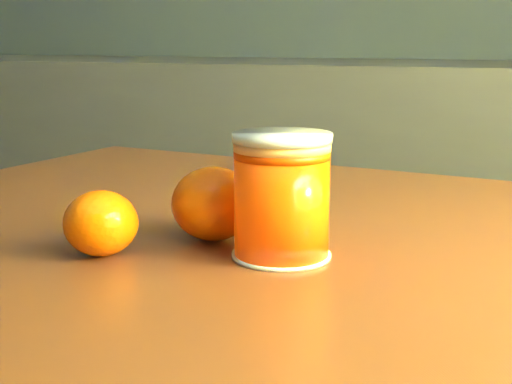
% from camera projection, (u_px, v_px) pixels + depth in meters
% --- Properties ---
extents(kitchen_counter, '(3.15, 0.60, 0.90)m').
position_uv_depth(kitchen_counter, '(152.00, 210.00, 2.16)').
color(kitchen_counter, '#444448').
rests_on(kitchen_counter, ground).
extents(table, '(1.12, 0.84, 0.79)m').
position_uv_depth(table, '(324.00, 357.00, 0.62)').
color(table, brown).
rests_on(table, ground).
extents(juice_glass, '(0.08, 0.08, 0.10)m').
position_uv_depth(juice_glass, '(282.00, 197.00, 0.56)').
color(juice_glass, '#FF4405').
rests_on(juice_glass, table).
extents(orange_front, '(0.09, 0.09, 0.06)m').
position_uv_depth(orange_front, '(213.00, 204.00, 0.61)').
color(orange_front, '#FF6105').
rests_on(orange_front, table).
extents(orange_back, '(0.08, 0.08, 0.06)m').
position_uv_depth(orange_back, '(284.00, 223.00, 0.57)').
color(orange_back, '#FF6105').
rests_on(orange_back, table).
extents(orange_extra, '(0.08, 0.08, 0.05)m').
position_uv_depth(orange_extra, '(101.00, 223.00, 0.57)').
color(orange_extra, '#FF6105').
rests_on(orange_extra, table).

